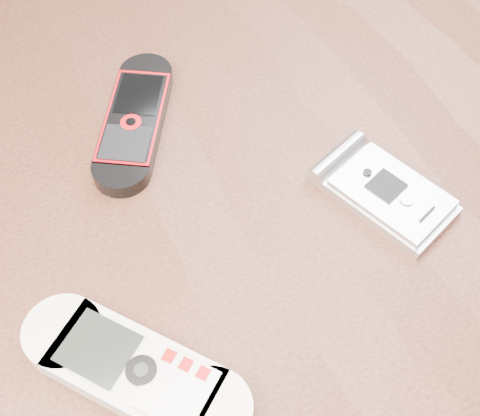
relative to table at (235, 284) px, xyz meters
name	(u,v)px	position (x,y,z in m)	size (l,w,h in m)	color
table	(235,284)	(0.00, 0.00, 0.00)	(1.20, 0.80, 0.75)	black
nokia_white	(135,371)	(-0.11, -0.08, 0.11)	(0.05, 0.16, 0.02)	silver
nokia_black_red	(134,120)	(-0.03, 0.12, 0.11)	(0.05, 0.15, 0.02)	black
motorola_razr	(388,193)	(0.11, -0.04, 0.11)	(0.06, 0.11, 0.02)	silver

